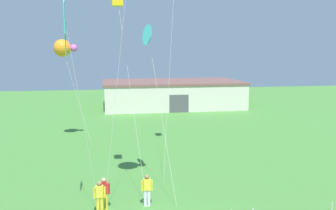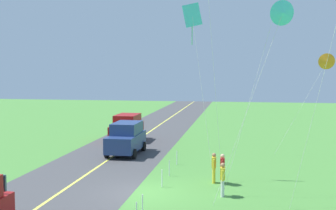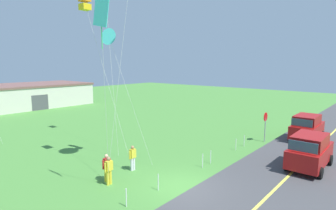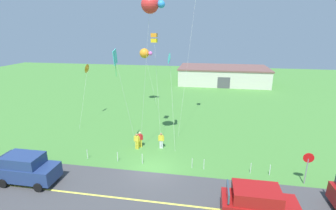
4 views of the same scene
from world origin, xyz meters
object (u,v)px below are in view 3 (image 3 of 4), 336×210
car_parked_east_near (307,127)px  stop_sign (265,121)px  car_suv_foreground (310,151)px  kite_red_low (85,3)px  kite_blue_mid (101,16)px  person_child_watcher (107,167)px  warehouse_distant (25,95)px  person_adult_companion (109,170)px  person_adult_near (133,157)px  kite_orange_near (109,37)px

car_parked_east_near → stop_sign: (-2.89, 2.60, 0.65)m
car_suv_foreground → kite_red_low: (-8.68, 11.10, 9.11)m
kite_blue_mid → car_suv_foreground: bearing=-30.8°
kite_blue_mid → person_child_watcher: bearing=52.6°
kite_blue_mid → warehouse_distant: bearing=72.9°
car_suv_foreground → person_adult_companion: size_ratio=2.75×
car_parked_east_near → person_adult_near: size_ratio=2.75×
stop_sign → kite_red_low: bearing=152.7°
kite_red_low → kite_orange_near: size_ratio=1.20×
car_parked_east_near → kite_orange_near: size_ratio=0.49×
car_suv_foreground → kite_red_low: kite_red_low is taller
person_child_watcher → warehouse_distant: size_ratio=0.09×
person_child_watcher → car_suv_foreground: bearing=26.0°
person_adult_near → kite_orange_near: size_ratio=0.18×
kite_orange_near → kite_red_low: bearing=171.9°
person_child_watcher → kite_red_low: bearing=138.8°
person_adult_near → kite_orange_near: bearing=-49.3°
kite_blue_mid → kite_orange_near: 5.81m
stop_sign → kite_orange_near: size_ratio=0.29×
car_suv_foreground → person_child_watcher: 12.67m
car_suv_foreground → person_child_watcher: (-9.59, 8.27, -0.29)m
kite_red_low → person_child_watcher: bearing=-108.0°
person_adult_near → person_child_watcher: size_ratio=1.00×
car_parked_east_near → kite_blue_mid: size_ratio=0.46×
kite_orange_near → warehouse_distant: (6.63, 29.63, -6.61)m
person_adult_near → kite_blue_mid: 8.77m
kite_blue_mid → warehouse_distant: kite_blue_mid is taller
stop_sign → person_child_watcher: stop_sign is taller
car_suv_foreground → kite_red_low: 16.78m
stop_sign → person_child_watcher: bearing=164.6°
car_suv_foreground → person_child_watcher: bearing=139.2°
warehouse_distant → stop_sign: bearing=-82.7°
stop_sign → person_child_watcher: size_ratio=1.60×
car_suv_foreground → person_adult_near: (-7.52, 8.37, -0.29)m
car_suv_foreground → stop_sign: stop_sign is taller
person_child_watcher → kite_blue_mid: bearing=-60.5°
person_adult_companion → kite_blue_mid: bearing=92.8°
kite_blue_mid → person_adult_near: bearing=28.4°
warehouse_distant → person_child_watcher: bearing=-105.8°
kite_orange_near → car_suv_foreground: bearing=-56.9°
car_suv_foreground → kite_orange_near: size_ratio=0.49×
car_suv_foreground → warehouse_distant: warehouse_distant is taller
person_adult_companion → car_suv_foreground: bearing=-174.7°
stop_sign → kite_blue_mid: kite_blue_mid is taller
car_parked_east_near → kite_red_low: size_ratio=0.41×
car_parked_east_near → warehouse_distant: size_ratio=0.24×
stop_sign → person_adult_companion: stop_sign is taller
stop_sign → kite_orange_near: (-11.26, 6.40, 6.56)m
person_adult_near → warehouse_distant: size_ratio=0.09×
stop_sign → car_suv_foreground: bearing=-132.9°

